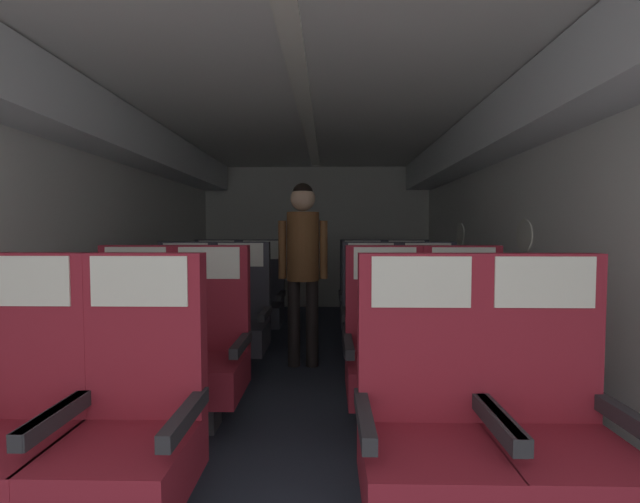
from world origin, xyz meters
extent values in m
cube|color=#2D3342|center=(0.00, 3.17, -0.01)|extent=(3.76, 6.75, 0.02)
cube|color=silver|center=(-1.78, 3.17, 1.11)|extent=(0.08, 6.35, 2.21)
cube|color=silver|center=(1.78, 3.17, 1.11)|extent=(0.08, 6.35, 2.21)
cube|color=silver|center=(0.00, 3.17, 2.21)|extent=(3.64, 6.35, 0.06)
cube|color=silver|center=(0.00, 6.37, 1.11)|extent=(3.64, 0.06, 2.21)
cube|color=silver|center=(-1.55, 3.17, 1.99)|extent=(0.38, 6.09, 0.36)
cube|color=silver|center=(1.55, 3.17, 1.99)|extent=(0.38, 6.09, 0.36)
cube|color=white|center=(0.00, 3.17, 2.17)|extent=(0.12, 5.71, 0.02)
cylinder|color=white|center=(1.73, 3.17, 1.15)|extent=(0.01, 0.26, 0.26)
cylinder|color=white|center=(1.73, 4.76, 1.15)|extent=(0.01, 0.26, 0.26)
cube|color=maroon|center=(-1.02, 1.53, 0.76)|extent=(0.48, 0.09, 0.67)
cube|color=#28282D|center=(-0.79, 1.33, 0.51)|extent=(0.05, 0.41, 0.06)
cube|color=silver|center=(-1.02, 1.48, 0.99)|extent=(0.39, 0.01, 0.20)
cube|color=maroon|center=(-0.55, 1.33, 0.32)|extent=(0.48, 0.49, 0.21)
cube|color=maroon|center=(-0.55, 1.53, 0.76)|extent=(0.48, 0.09, 0.67)
cube|color=#28282D|center=(-0.32, 1.33, 0.51)|extent=(0.05, 0.41, 0.06)
cube|color=#28282D|center=(-0.79, 1.33, 0.51)|extent=(0.05, 0.41, 0.06)
cube|color=silver|center=(-0.55, 1.49, 0.99)|extent=(0.39, 0.01, 0.20)
cube|color=maroon|center=(1.03, 1.34, 0.32)|extent=(0.48, 0.49, 0.21)
cube|color=maroon|center=(1.03, 1.54, 0.76)|extent=(0.48, 0.09, 0.67)
cube|color=#28282D|center=(1.26, 1.34, 0.51)|extent=(0.05, 0.41, 0.06)
cube|color=#28282D|center=(0.80, 1.34, 0.51)|extent=(0.05, 0.41, 0.06)
cube|color=silver|center=(1.03, 1.49, 0.99)|extent=(0.39, 0.01, 0.20)
cube|color=maroon|center=(0.55, 1.33, 0.32)|extent=(0.48, 0.49, 0.21)
cube|color=maroon|center=(0.55, 1.54, 0.76)|extent=(0.48, 0.09, 0.67)
cube|color=#28282D|center=(0.79, 1.33, 0.51)|extent=(0.05, 0.41, 0.06)
cube|color=#28282D|center=(0.32, 1.33, 0.51)|extent=(0.05, 0.41, 0.06)
cube|color=silver|center=(0.55, 1.49, 0.99)|extent=(0.39, 0.01, 0.20)
cube|color=#38383D|center=(-1.02, 2.29, 0.11)|extent=(0.17, 0.18, 0.21)
cube|color=maroon|center=(-1.02, 2.29, 0.32)|extent=(0.48, 0.49, 0.21)
cube|color=maroon|center=(-1.02, 2.49, 0.76)|extent=(0.48, 0.09, 0.67)
cube|color=#28282D|center=(-0.79, 2.29, 0.51)|extent=(0.05, 0.41, 0.06)
cube|color=#28282D|center=(-1.25, 2.29, 0.51)|extent=(0.05, 0.41, 0.06)
cube|color=silver|center=(-1.02, 2.44, 0.99)|extent=(0.39, 0.01, 0.20)
cube|color=#38383D|center=(-0.56, 2.29, 0.11)|extent=(0.17, 0.18, 0.21)
cube|color=maroon|center=(-0.56, 2.29, 0.32)|extent=(0.48, 0.49, 0.21)
cube|color=maroon|center=(-0.56, 2.49, 0.76)|extent=(0.48, 0.09, 0.67)
cube|color=#28282D|center=(-0.33, 2.29, 0.51)|extent=(0.05, 0.41, 0.06)
cube|color=#28282D|center=(-0.79, 2.29, 0.51)|extent=(0.05, 0.41, 0.06)
cube|color=silver|center=(-0.56, 2.45, 0.99)|extent=(0.39, 0.01, 0.20)
cube|color=#38383D|center=(1.02, 2.27, 0.11)|extent=(0.17, 0.18, 0.21)
cube|color=maroon|center=(1.02, 2.27, 0.32)|extent=(0.48, 0.49, 0.21)
cube|color=maroon|center=(1.02, 2.48, 0.76)|extent=(0.48, 0.09, 0.67)
cube|color=#28282D|center=(1.25, 2.27, 0.51)|extent=(0.05, 0.41, 0.06)
cube|color=#28282D|center=(0.79, 2.27, 0.51)|extent=(0.05, 0.41, 0.06)
cube|color=silver|center=(1.02, 2.43, 0.99)|extent=(0.39, 0.01, 0.20)
cube|color=#38383D|center=(0.54, 2.29, 0.11)|extent=(0.17, 0.18, 0.21)
cube|color=maroon|center=(0.54, 2.29, 0.32)|extent=(0.48, 0.49, 0.21)
cube|color=maroon|center=(0.54, 2.49, 0.76)|extent=(0.48, 0.09, 0.67)
cube|color=#28282D|center=(0.77, 2.29, 0.51)|extent=(0.05, 0.41, 0.06)
cube|color=#28282D|center=(0.31, 2.29, 0.51)|extent=(0.05, 0.41, 0.06)
cube|color=silver|center=(0.54, 2.44, 0.99)|extent=(0.39, 0.01, 0.20)
cube|color=#38383D|center=(-1.03, 3.23, 0.11)|extent=(0.17, 0.18, 0.21)
cube|color=#33333D|center=(-1.03, 3.23, 0.32)|extent=(0.48, 0.49, 0.21)
cube|color=#33333D|center=(-1.03, 3.43, 0.76)|extent=(0.48, 0.09, 0.67)
cube|color=#28282D|center=(-0.80, 3.23, 0.51)|extent=(0.05, 0.41, 0.06)
cube|color=#28282D|center=(-1.26, 3.23, 0.51)|extent=(0.05, 0.41, 0.06)
cube|color=silver|center=(-1.03, 3.38, 0.99)|extent=(0.39, 0.01, 0.20)
cube|color=#38383D|center=(-0.56, 3.22, 0.11)|extent=(0.17, 0.18, 0.21)
cube|color=#33333D|center=(-0.56, 3.22, 0.32)|extent=(0.48, 0.49, 0.21)
cube|color=#33333D|center=(-0.56, 3.42, 0.76)|extent=(0.48, 0.09, 0.67)
cube|color=#28282D|center=(-0.32, 3.22, 0.51)|extent=(0.05, 0.41, 0.06)
cube|color=#28282D|center=(-0.79, 3.22, 0.51)|extent=(0.05, 0.41, 0.06)
cube|color=silver|center=(-0.56, 3.37, 0.99)|extent=(0.39, 0.01, 0.20)
cube|color=#38383D|center=(1.03, 3.24, 0.11)|extent=(0.17, 0.18, 0.21)
cube|color=#33333D|center=(1.03, 3.24, 0.32)|extent=(0.48, 0.49, 0.21)
cube|color=#33333D|center=(1.03, 3.44, 0.76)|extent=(0.48, 0.09, 0.67)
cube|color=#28282D|center=(1.26, 3.24, 0.51)|extent=(0.05, 0.41, 0.06)
cube|color=#28282D|center=(0.80, 3.24, 0.51)|extent=(0.05, 0.41, 0.06)
cube|color=silver|center=(1.03, 3.39, 0.99)|extent=(0.39, 0.01, 0.20)
cube|color=#38383D|center=(0.55, 3.24, 0.11)|extent=(0.17, 0.18, 0.21)
cube|color=#33333D|center=(0.55, 3.24, 0.32)|extent=(0.48, 0.49, 0.21)
cube|color=#33333D|center=(0.55, 3.44, 0.76)|extent=(0.48, 0.09, 0.67)
cube|color=#28282D|center=(0.78, 3.24, 0.51)|extent=(0.05, 0.41, 0.06)
cube|color=#28282D|center=(0.32, 3.24, 0.51)|extent=(0.05, 0.41, 0.06)
cube|color=silver|center=(0.55, 3.39, 0.99)|extent=(0.39, 0.01, 0.20)
cube|color=#38383D|center=(-1.03, 4.18, 0.11)|extent=(0.17, 0.18, 0.21)
cube|color=#33333D|center=(-1.03, 4.18, 0.32)|extent=(0.48, 0.49, 0.21)
cube|color=#33333D|center=(-1.03, 4.39, 0.76)|extent=(0.48, 0.09, 0.67)
cube|color=#28282D|center=(-0.79, 4.18, 0.51)|extent=(0.05, 0.41, 0.06)
cube|color=#28282D|center=(-1.26, 4.18, 0.51)|extent=(0.05, 0.41, 0.06)
cube|color=silver|center=(-1.03, 4.34, 0.99)|extent=(0.39, 0.01, 0.20)
cube|color=#38383D|center=(-0.54, 4.17, 0.11)|extent=(0.17, 0.18, 0.21)
cube|color=#33333D|center=(-0.54, 4.17, 0.32)|extent=(0.48, 0.49, 0.21)
cube|color=#33333D|center=(-0.54, 4.38, 0.76)|extent=(0.48, 0.09, 0.67)
cube|color=#28282D|center=(-0.31, 4.17, 0.51)|extent=(0.05, 0.41, 0.06)
cube|color=#28282D|center=(-0.77, 4.17, 0.51)|extent=(0.05, 0.41, 0.06)
cube|color=silver|center=(-0.54, 4.33, 0.99)|extent=(0.39, 0.01, 0.20)
cube|color=#38383D|center=(1.03, 4.20, 0.11)|extent=(0.17, 0.18, 0.21)
cube|color=#33333D|center=(1.03, 4.20, 0.32)|extent=(0.48, 0.49, 0.21)
cube|color=#33333D|center=(1.03, 4.40, 0.76)|extent=(0.48, 0.09, 0.67)
cube|color=#28282D|center=(1.26, 4.20, 0.51)|extent=(0.05, 0.41, 0.06)
cube|color=#28282D|center=(0.80, 4.20, 0.51)|extent=(0.05, 0.41, 0.06)
cube|color=silver|center=(1.03, 4.35, 0.99)|extent=(0.39, 0.01, 0.20)
cube|color=#38383D|center=(0.56, 4.20, 0.11)|extent=(0.17, 0.18, 0.21)
cube|color=#33333D|center=(0.56, 4.20, 0.32)|extent=(0.48, 0.49, 0.21)
cube|color=#33333D|center=(0.56, 4.40, 0.76)|extent=(0.48, 0.09, 0.67)
cube|color=#28282D|center=(0.79, 4.20, 0.51)|extent=(0.05, 0.41, 0.06)
cube|color=#28282D|center=(0.32, 4.20, 0.51)|extent=(0.05, 0.41, 0.06)
cube|color=silver|center=(0.56, 4.35, 0.99)|extent=(0.39, 0.01, 0.20)
cylinder|color=black|center=(-0.11, 3.47, 0.38)|extent=(0.11, 0.11, 0.76)
cylinder|color=black|center=(0.05, 3.47, 0.38)|extent=(0.11, 0.11, 0.76)
cylinder|color=brown|center=(-0.03, 3.47, 1.05)|extent=(0.28, 0.28, 0.59)
cylinder|color=brown|center=(-0.21, 3.47, 1.02)|extent=(0.07, 0.07, 0.50)
cylinder|color=brown|center=(0.15, 3.47, 1.02)|extent=(0.07, 0.07, 0.50)
sphere|color=tan|center=(-0.03, 3.47, 1.47)|extent=(0.21, 0.21, 0.21)
sphere|color=black|center=(-0.03, 3.47, 1.51)|extent=(0.18, 0.18, 0.18)
camera|label=1|loc=(0.20, -0.13, 1.18)|focal=23.29mm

